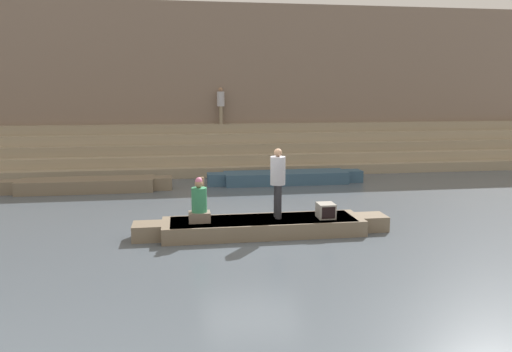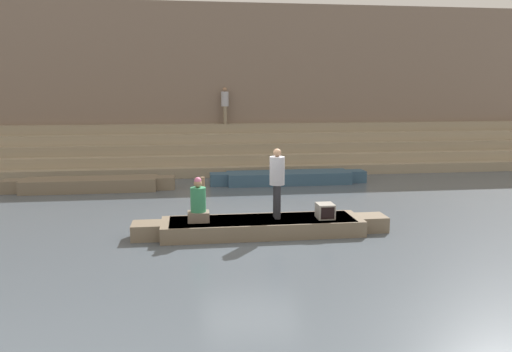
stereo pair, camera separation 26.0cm
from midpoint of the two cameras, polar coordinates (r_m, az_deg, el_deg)
ground_plane at (r=13.14m, az=-0.09°, el=-6.13°), size 120.00×120.00×0.00m
ghat_steps at (r=22.62m, az=-3.38°, el=2.53°), size 36.00×3.00×2.07m
back_wall at (r=24.13m, az=-3.76°, el=10.09°), size 34.20×1.28×7.55m
rowboat_main at (r=12.68m, az=1.31°, el=-5.74°), size 6.46×1.41×0.39m
person_standing at (r=12.56m, az=3.01°, el=-0.28°), size 0.38×0.38×1.77m
person_rowing at (r=12.36m, az=-6.02°, el=-3.22°), size 0.53×0.42×1.12m
tv_set at (r=12.81m, az=8.49°, el=-3.97°), size 0.42×0.49×0.38m
moored_boat_shore at (r=19.02m, az=-18.01°, el=-0.88°), size 6.04×1.24×0.46m
moored_boat_distant at (r=19.54m, az=4.12°, el=-0.15°), size 6.12×1.24×0.46m
mooring_post at (r=14.60m, az=-5.62°, el=-2.29°), size 0.15×0.15×1.12m
person_on_steps at (r=23.26m, az=-3.25°, el=8.34°), size 0.35×0.35×1.67m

